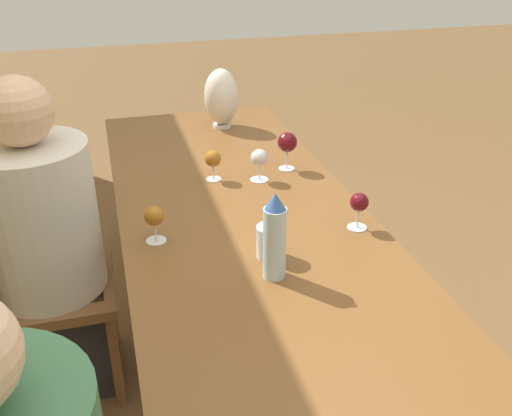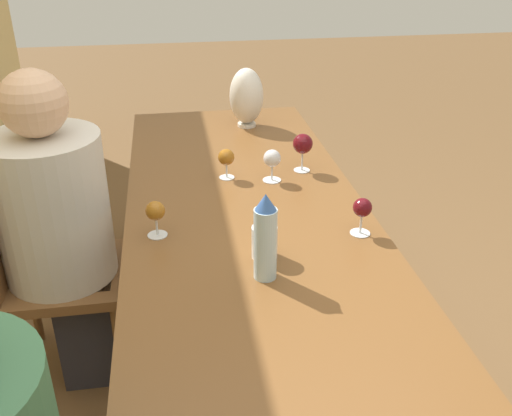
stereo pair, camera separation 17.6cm
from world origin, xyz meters
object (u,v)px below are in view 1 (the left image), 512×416
at_px(wine_glass_3, 154,217).
at_px(water_tumbler, 269,241).
at_px(water_bottle, 275,237).
at_px(person_far, 48,239).
at_px(wine_glass_1, 359,204).
at_px(vase, 221,97).
at_px(wine_glass_2, 287,143).
at_px(wine_glass_0, 213,160).
at_px(wine_glass_4, 259,159).
at_px(chair_far, 30,280).

bearing_deg(wine_glass_3, water_tumbler, -119.29).
bearing_deg(water_bottle, water_tumbler, -8.77).
distance_m(water_tumbler, person_far, 0.82).
bearing_deg(water_tumbler, wine_glass_1, -75.09).
height_order(water_tumbler, vase, vase).
bearing_deg(water_tumbler, wine_glass_2, -22.89).
xyz_separation_m(wine_glass_1, wine_glass_3, (0.09, 0.64, -0.00)).
xyz_separation_m(water_bottle, wine_glass_0, (0.69, 0.03, -0.04)).
xyz_separation_m(wine_glass_0, wine_glass_3, (-0.41, 0.27, 0.00)).
relative_size(water_bottle, person_far, 0.21).
bearing_deg(wine_glass_2, water_tumbler, 157.11).
distance_m(wine_glass_4, person_far, 0.81).
bearing_deg(water_bottle, chair_far, 52.61).
xyz_separation_m(vase, wine_glass_4, (-0.64, -0.00, -0.06)).
distance_m(wine_glass_3, wine_glass_4, 0.56).
xyz_separation_m(wine_glass_3, person_far, (0.28, 0.35, -0.18)).
bearing_deg(wine_glass_2, person_far, 99.17).
bearing_deg(wine_glass_4, vase, 0.43).
relative_size(wine_glass_0, wine_glass_4, 0.94).
height_order(wine_glass_0, wine_glass_3, wine_glass_3).
relative_size(water_bottle, wine_glass_2, 1.69).
relative_size(wine_glass_3, wine_glass_4, 0.96).
bearing_deg(person_far, wine_glass_4, -84.63).
bearing_deg(wine_glass_0, vase, -15.50).
bearing_deg(wine_glass_3, wine_glass_2, -52.99).
distance_m(wine_glass_1, wine_glass_2, 0.53).
relative_size(water_tumbler, wine_glass_3, 0.83).
distance_m(wine_glass_3, person_far, 0.49).
relative_size(water_bottle, wine_glass_4, 2.07).
relative_size(wine_glass_2, person_far, 0.13).
xyz_separation_m(vase, wine_glass_1, (-1.09, -0.21, -0.06)).
xyz_separation_m(water_tumbler, wine_glass_2, (0.61, -0.26, 0.06)).
bearing_deg(water_tumbler, wine_glass_4, -12.83).
relative_size(wine_glass_0, wine_glass_2, 0.77).
bearing_deg(vase, wine_glass_0, 164.50).
bearing_deg(chair_far, water_bottle, -127.39).
relative_size(water_bottle, water_tumbler, 2.59).
bearing_deg(person_far, wine_glass_0, -78.52).
bearing_deg(wine_glass_1, wine_glass_2, 7.63).
height_order(vase, person_far, person_far).
bearing_deg(vase, water_tumbler, 174.33).
relative_size(wine_glass_3, person_far, 0.10).
xyz_separation_m(wine_glass_1, chair_far, (0.37, 1.08, -0.34)).
distance_m(wine_glass_0, wine_glass_2, 0.31).
bearing_deg(vase, person_far, 132.36).
xyz_separation_m(water_bottle, wine_glass_2, (0.71, -0.27, -0.02)).
distance_m(water_bottle, water_tumbler, 0.13).
xyz_separation_m(wine_glass_1, wine_glass_2, (0.52, 0.07, 0.02)).
height_order(wine_glass_2, wine_glass_3, wine_glass_2).
distance_m(water_bottle, person_far, 0.89).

